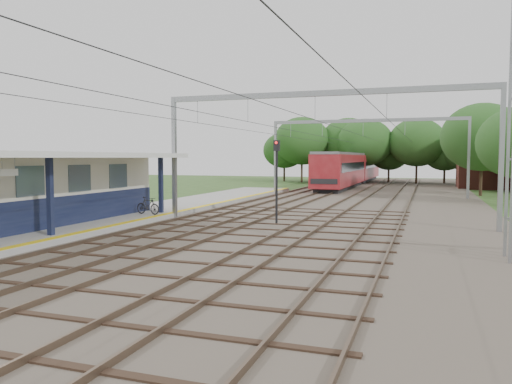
% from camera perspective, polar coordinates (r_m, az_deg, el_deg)
% --- Properties ---
extents(ground, '(160.00, 160.00, 0.00)m').
position_cam_1_polar(ground, '(14.21, -20.45, -10.78)').
color(ground, '#2D4C1E').
rests_on(ground, ground).
extents(ballast_bed, '(18.00, 90.00, 0.10)m').
position_cam_1_polar(ballast_bed, '(40.99, 12.28, -1.04)').
color(ballast_bed, '#473D33').
rests_on(ballast_bed, ground).
extents(platform, '(5.00, 52.00, 0.35)m').
position_cam_1_polar(platform, '(29.68, -14.42, -2.71)').
color(platform, gray).
rests_on(platform, ground).
extents(yellow_stripe, '(0.45, 52.00, 0.01)m').
position_cam_1_polar(yellow_stripe, '(28.48, -10.65, -2.56)').
color(yellow_stripe, yellow).
rests_on(yellow_stripe, platform).
extents(station_building, '(3.41, 18.00, 3.40)m').
position_cam_1_polar(station_building, '(24.97, -26.08, 0.09)').
color(station_building, beige).
rests_on(station_building, platform).
extents(canopy, '(6.40, 20.00, 3.44)m').
position_cam_1_polar(canopy, '(23.44, -26.02, 3.78)').
color(canopy, '#101633').
rests_on(canopy, platform).
extents(rail_tracks, '(11.80, 88.00, 0.15)m').
position_cam_1_polar(rail_tracks, '(41.35, 8.84, -0.78)').
color(rail_tracks, brown).
rests_on(rail_tracks, ballast_bed).
extents(catenary_system, '(17.22, 88.00, 7.00)m').
position_cam_1_polar(catenary_system, '(36.30, 10.55, 6.98)').
color(catenary_system, gray).
rests_on(catenary_system, ground).
extents(tree_band, '(31.72, 30.88, 8.82)m').
position_cam_1_polar(tree_band, '(67.88, 14.95, 4.98)').
color(tree_band, '#382619').
rests_on(tree_band, ground).
extents(house_far, '(8.00, 6.12, 8.66)m').
position_cam_1_polar(house_far, '(62.97, 25.69, 3.27)').
color(house_far, brown).
rests_on(house_far, ground).
extents(bicycle, '(1.71, 0.79, 0.99)m').
position_cam_1_polar(bicycle, '(28.77, -12.25, -1.53)').
color(bicycle, black).
rests_on(bicycle, platform).
extents(train, '(3.07, 38.26, 4.03)m').
position_cam_1_polar(train, '(66.36, 11.03, 2.75)').
color(train, black).
rests_on(train, ballast_bed).
extents(signal_post, '(0.32, 0.27, 4.45)m').
position_cam_1_polar(signal_post, '(25.95, 2.37, 2.35)').
color(signal_post, black).
rests_on(signal_post, ground).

